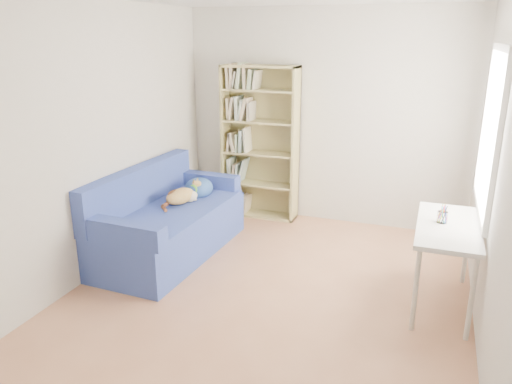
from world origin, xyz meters
TOP-DOWN VIEW (x-y plane):
  - ground at (0.00, 0.00)m, footprint 4.00×4.00m
  - room_shell at (0.10, 0.03)m, footprint 3.54×4.04m
  - sofa at (-1.33, 0.39)m, footprint 0.98×1.93m
  - bookshelf at (-0.78, 1.83)m, footprint 0.96×0.30m
  - desk at (1.48, 0.24)m, footprint 0.51×1.11m
  - pen_cup at (1.42, 0.28)m, footprint 0.09×0.09m

SIDE VIEW (x-z plane):
  - ground at x=0.00m, z-range 0.00..0.00m
  - sofa at x=-1.33m, z-range -0.12..0.82m
  - desk at x=1.48m, z-range 0.29..1.04m
  - pen_cup at x=1.42m, z-range 0.73..0.89m
  - bookshelf at x=-0.78m, z-range -0.08..1.85m
  - room_shell at x=0.10m, z-range 0.33..2.95m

